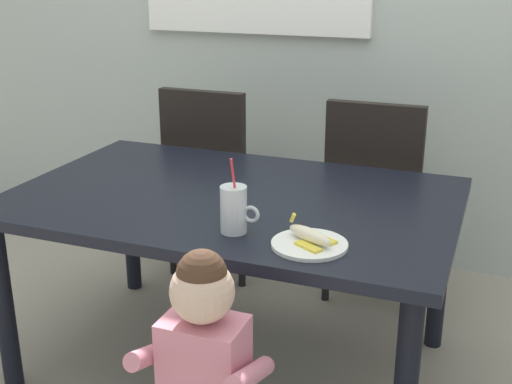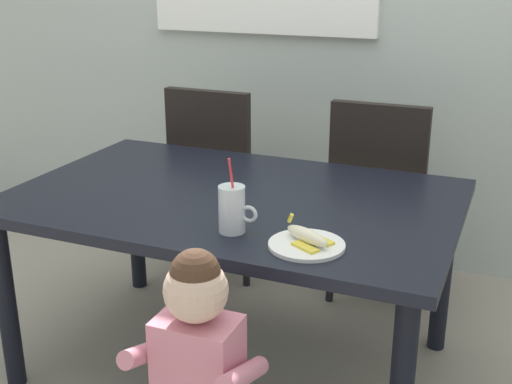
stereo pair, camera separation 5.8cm
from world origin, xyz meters
The scene contains 8 objects.
ground_plane centered at (0.00, 0.00, 0.00)m, with size 24.00×24.00×0.00m, color #9E9384.
dining_table centered at (0.00, 0.00, 0.64)m, with size 1.60×1.03×0.72m.
dining_chair_left centered at (-0.42, 0.74, 0.54)m, with size 0.44×0.45×0.96m.
dining_chair_right centered at (0.38, 0.75, 0.54)m, with size 0.44×0.45×0.96m.
toddler_standing centered at (0.22, -0.72, 0.53)m, with size 0.33×0.24×0.84m.
milk_cup centered at (0.14, -0.32, 0.79)m, with size 0.13×0.08×0.25m.
snack_plate centered at (0.39, -0.34, 0.72)m, with size 0.23×0.23×0.01m, color white.
peeled_banana centered at (0.39, -0.34, 0.75)m, with size 0.17×0.14×0.07m.
Camera 1 is at (0.90, -2.09, 1.53)m, focal length 46.53 mm.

